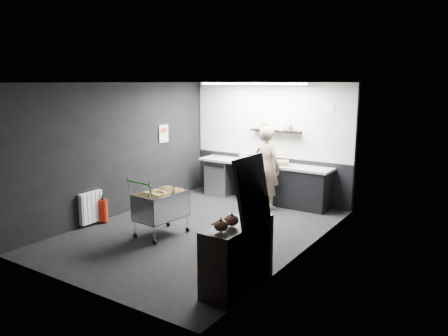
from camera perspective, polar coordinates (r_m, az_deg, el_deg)
The scene contains 22 objects.
floor at distance 8.21m, azimuth -3.05°, elevation -8.12°, with size 5.50×5.50×0.00m, color black.
ceiling at distance 7.74m, azimuth -3.26°, elevation 11.09°, with size 5.50×5.50×0.00m, color silver.
wall_back at distance 10.18m, azimuth 6.05°, elevation 3.46°, with size 5.50×5.50×0.00m, color black.
wall_front at distance 5.92m, azimuth -19.10°, elevation -2.76°, with size 5.50×5.50×0.00m, color black.
wall_left at distance 9.17m, azimuth -13.29°, elevation 2.36°, with size 5.50×5.50×0.00m, color black.
wall_right at distance 6.89m, azimuth 10.39°, elevation -0.41°, with size 5.50×5.50×0.00m, color black.
kitchen_wall_panel at distance 10.11m, azimuth 6.06°, elevation 6.26°, with size 3.95×0.02×1.70m, color silver.
dado_panel at distance 10.31m, azimuth 5.90°, elevation -1.24°, with size 3.95×0.02×1.00m, color black.
floating_shelf at distance 9.94m, azimuth 6.77°, elevation 4.83°, with size 1.20×0.22×0.04m, color black.
wall_clock at distance 9.52m, azimuth 13.64°, elevation 7.51°, with size 0.20×0.20×0.03m, color white.
poster at distance 10.06m, azimuth -7.90°, elevation 4.47°, with size 0.02×0.30×0.40m, color silver.
poster_red_band at distance 10.05m, azimuth -7.89°, elevation 4.87°, with size 0.01×0.22×0.10m, color red.
radiator at distance 8.76m, azimuth -16.98°, elevation -4.95°, with size 0.10×0.50×0.60m, color white.
ceiling_strip at distance 9.30m, azimuth 3.64°, elevation 10.93°, with size 2.40×0.20×0.04m, color white.
prep_counter at distance 9.99m, azimuth 5.77°, elevation -1.89°, with size 3.20×0.61×0.90m.
person at distance 9.42m, azimuth 5.63°, elevation 0.07°, with size 0.66×0.43×1.80m, color beige.
shopping_cart at distance 7.88m, azimuth -8.23°, elevation -5.13°, with size 0.66×1.02×1.07m.
sideboard at distance 5.89m, azimuth 2.04°, elevation -10.18°, with size 0.51×1.20×1.79m.
fire_extinguisher at distance 8.85m, azimuth -15.47°, elevation -5.26°, with size 0.17×0.17×0.55m.
cardboard_box at distance 9.73m, azimuth 7.08°, elevation 0.67°, with size 0.46×0.35×0.09m, color olive.
pink_tub at distance 10.20m, azimuth 2.55°, elevation 1.55°, with size 0.20×0.20×0.20m, color silver.
white_container at distance 9.84m, azimuth 5.71°, elevation 1.06°, with size 0.20×0.15×0.17m, color white.
Camera 1 is at (4.59, -6.24, 2.72)m, focal length 35.00 mm.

